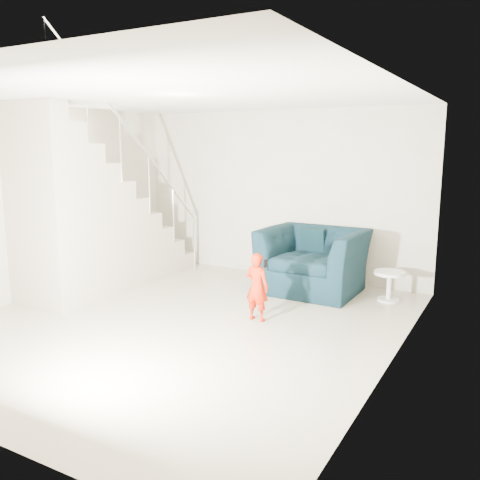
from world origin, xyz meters
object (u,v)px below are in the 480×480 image
armchair (313,260)px  side_table (389,281)px  staircase (91,228)px  toddler (257,287)px

armchair → side_table: (1.12, 0.03, -0.18)m
side_table → staircase: 4.35m
toddler → armchair: bearing=-90.8°
side_table → toddler: bearing=-127.9°
armchair → toddler: armchair is taller
side_table → staircase: (-4.00, -1.58, 0.66)m
staircase → side_table: bearing=21.6°
armchair → staircase: 3.31m
side_table → staircase: bearing=-158.4°
armchair → side_table: 1.13m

